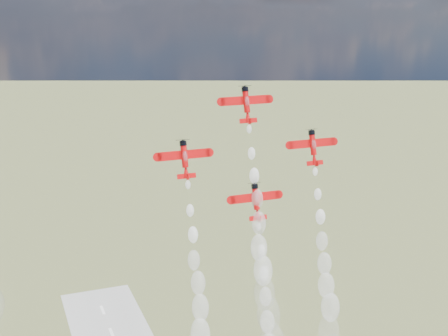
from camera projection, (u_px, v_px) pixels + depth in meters
plane_lead at (246, 104)px, 128.52m from camera, size 10.81×4.32×7.55m
plane_left at (185, 158)px, 123.58m from camera, size 10.81×4.32×7.55m
plane_right at (313, 147)px, 133.44m from camera, size 10.81×4.32×7.55m
plane_slot at (256, 201)px, 128.50m from camera, size 10.81×4.32×7.55m
smoke_trail_lead at (266, 297)px, 128.74m from camera, size 5.36×15.55×45.97m
smoke_trail_right at (331, 332)px, 133.47m from camera, size 5.47×14.89×44.80m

